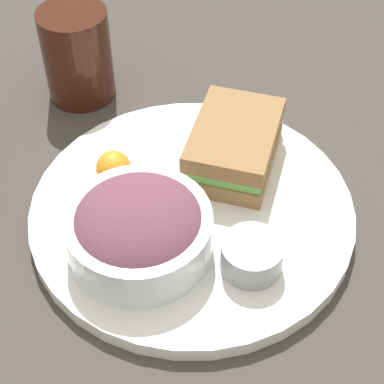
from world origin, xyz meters
name	(u,v)px	position (x,y,z in m)	size (l,w,h in m)	color
ground_plane	(192,217)	(0.00, 0.00, 0.00)	(4.00, 4.00, 0.00)	#3D3833
plate	(192,211)	(0.00, 0.00, 0.01)	(0.32, 0.32, 0.02)	white
sandwich	(234,145)	(0.07, -0.02, 0.04)	(0.12, 0.08, 0.05)	olive
salad_bowl	(139,229)	(-0.06, 0.03, 0.04)	(0.13, 0.13, 0.06)	white
dressing_cup	(252,256)	(-0.06, -0.07, 0.03)	(0.06, 0.06, 0.03)	#99999E
orange_wedge	(114,168)	(0.01, 0.09, 0.04)	(0.04, 0.04, 0.04)	orange
drink_glass	(77,55)	(0.16, 0.19, 0.06)	(0.08, 0.08, 0.11)	#38190F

